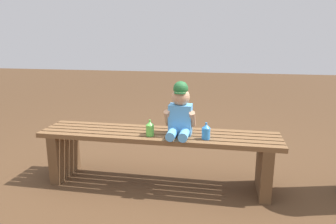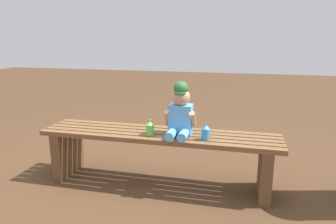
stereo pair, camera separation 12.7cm
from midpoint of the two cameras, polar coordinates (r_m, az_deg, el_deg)
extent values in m
plane|color=#4C331E|center=(2.55, -3.21, -12.97)|extent=(16.00, 16.00, 0.00)
cube|color=brown|center=(2.25, -4.29, -5.45)|extent=(1.85, 0.06, 0.04)
cube|color=brown|center=(2.32, -3.80, -4.83)|extent=(1.85, 0.06, 0.04)
cube|color=brown|center=(2.39, -3.34, -4.25)|extent=(1.85, 0.06, 0.04)
cube|color=brown|center=(2.47, -2.90, -3.70)|extent=(1.85, 0.06, 0.04)
cube|color=brown|center=(2.54, -2.49, -3.18)|extent=(1.85, 0.06, 0.04)
cube|color=brown|center=(2.76, -19.83, -7.25)|extent=(0.08, 0.38, 0.39)
cube|color=brown|center=(2.42, 15.87, -9.97)|extent=(0.08, 0.38, 0.39)
cube|color=#59A5E5|center=(2.32, 0.76, -1.36)|extent=(0.17, 0.12, 0.23)
sphere|color=tan|center=(2.29, 0.77, 2.83)|extent=(0.14, 0.14, 0.14)
cylinder|color=#266633|center=(2.24, 0.61, 3.59)|extent=(0.09, 0.09, 0.01)
sphere|color=#266633|center=(2.27, 0.78, 4.34)|extent=(0.11, 0.11, 0.11)
cylinder|color=#5DAEF0|center=(2.24, -0.91, -4.09)|extent=(0.07, 0.16, 0.07)
cylinder|color=#5DAEF0|center=(2.23, 1.37, -4.22)|extent=(0.07, 0.16, 0.07)
cylinder|color=tan|center=(2.31, -1.66, -1.10)|extent=(0.04, 0.12, 0.14)
cylinder|color=tan|center=(2.28, 2.96, -1.32)|extent=(0.04, 0.12, 0.14)
cylinder|color=#66CC4C|center=(2.31, -4.93, -3.40)|extent=(0.06, 0.06, 0.09)
cone|color=#66CC4C|center=(2.29, -4.96, -2.10)|extent=(0.06, 0.06, 0.03)
cylinder|color=#66CC4C|center=(2.29, -4.97, -1.66)|extent=(0.01, 0.01, 0.02)
cylinder|color=#338CE5|center=(2.24, 5.42, -3.97)|extent=(0.06, 0.06, 0.09)
cone|color=#338CE5|center=(2.22, 5.45, -2.63)|extent=(0.06, 0.06, 0.03)
cylinder|color=#338CE5|center=(2.22, 5.46, -2.19)|extent=(0.01, 0.01, 0.02)
camera|label=1|loc=(0.06, -91.60, -0.39)|focal=32.97mm
camera|label=2|loc=(0.06, 88.40, 0.39)|focal=32.97mm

